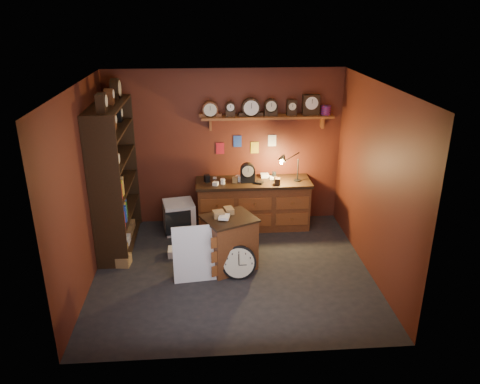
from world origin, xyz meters
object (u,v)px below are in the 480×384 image
low_cabinet (230,241)px  workbench (253,201)px  big_round_clock (239,263)px  shelving_unit (112,172)px

low_cabinet → workbench: bearing=45.7°
low_cabinet → big_round_clock: bearing=-94.6°
workbench → big_round_clock: bearing=-102.8°
shelving_unit → low_cabinet: shelving_unit is taller
shelving_unit → big_round_clock: size_ratio=5.15×
big_round_clock → low_cabinet: bearing=110.0°
shelving_unit → big_round_clock: bearing=-32.1°
workbench → big_round_clock: workbench is taller
workbench → shelving_unit: bearing=-167.6°
shelving_unit → workbench: bearing=12.4°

